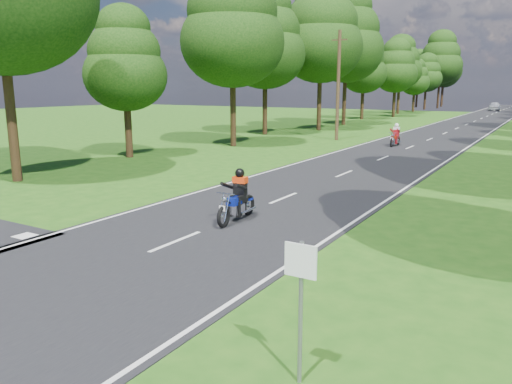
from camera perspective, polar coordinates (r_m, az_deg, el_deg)
The scene contains 9 objects.
ground at distance 11.77m, azimuth -15.47°, elevation -8.08°, with size 160.00×160.00×0.00m, color #1E4E12.
main_road at distance 58.25m, azimuth 22.93°, elevation 7.12°, with size 7.00×140.00×0.02m, color black.
road_markings at distance 56.42m, azimuth 22.52°, elevation 7.04°, with size 7.40×140.00×0.01m.
treeline at distance 68.08m, azimuth 26.00°, elevation 14.39°, with size 40.00×115.35×14.78m.
telegraph_pole at distance 38.25m, azimuth 9.37°, elevation 11.96°, with size 1.20×0.26×8.00m.
road_sign at distance 6.65m, azimuth 5.12°, elevation -11.09°, with size 0.45×0.07×2.00m.
rider_near_blue at distance 14.73m, azimuth -2.23°, elevation -0.38°, with size 0.63×1.88×1.57m, color #0D1E96, non-canonical shape.
rider_far_red at distance 35.16m, azimuth 15.64°, elevation 6.33°, with size 0.61×1.83×1.53m, color #B8260E, non-canonical shape.
distant_car at distance 94.07m, azimuth 25.61°, elevation 8.84°, with size 1.78×4.43×1.51m, color silver.
Camera 1 is at (8.13, -7.55, 3.94)m, focal length 35.00 mm.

